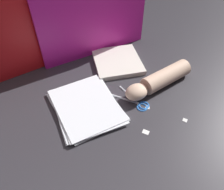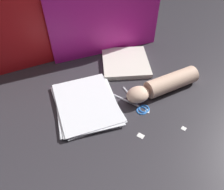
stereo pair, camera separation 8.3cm
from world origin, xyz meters
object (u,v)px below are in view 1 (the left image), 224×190
at_px(paper_stack, 86,106).
at_px(scissors, 136,102).
at_px(book_closed, 117,61).
at_px(hand_forearm, 159,80).

xyz_separation_m(paper_stack, scissors, (0.19, -0.07, -0.00)).
height_order(paper_stack, book_closed, book_closed).
distance_m(paper_stack, scissors, 0.20).
distance_m(book_closed, hand_forearm, 0.24).
relative_size(paper_stack, scissors, 1.84).
bearing_deg(scissors, paper_stack, 161.06).
bearing_deg(hand_forearm, scissors, -163.51).
relative_size(paper_stack, book_closed, 1.12).
xyz_separation_m(paper_stack, hand_forearm, (0.32, -0.03, 0.03)).
bearing_deg(book_closed, hand_forearm, -70.28).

